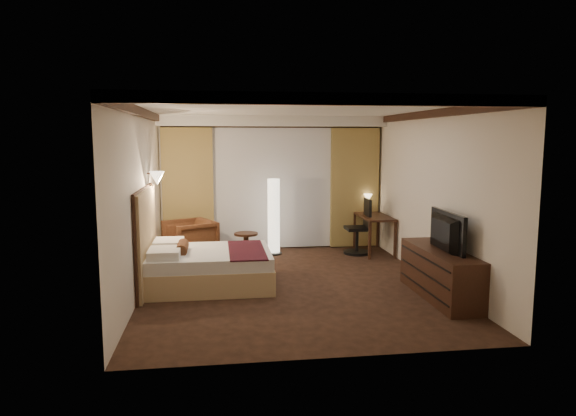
{
  "coord_description": "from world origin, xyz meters",
  "views": [
    {
      "loc": [
        -1.13,
        -7.7,
        2.25
      ],
      "look_at": [
        0.0,
        0.4,
        1.15
      ],
      "focal_mm": 32.0,
      "sensor_mm": 36.0,
      "label": 1
    }
  ],
  "objects": [
    {
      "name": "bed",
      "position": [
        -1.25,
        0.1,
        0.27
      ],
      "size": [
        1.87,
        1.46,
        0.55
      ],
      "primitive_type": null,
      "color": "white",
      "rests_on": "floor"
    },
    {
      "name": "back_wall",
      "position": [
        0.0,
        2.75,
        1.35
      ],
      "size": [
        4.5,
        0.02,
        2.7
      ],
      "primitive_type": "cube",
      "color": "white",
      "rests_on": "floor"
    },
    {
      "name": "floor_lamp",
      "position": [
        -0.04,
        2.15,
        0.75
      ],
      "size": [
        0.32,
        0.32,
        1.5
      ],
      "primitive_type": null,
      "color": "white",
      "rests_on": "floor"
    },
    {
      "name": "dresser",
      "position": [
        2.0,
        -0.96,
        0.35
      ],
      "size": [
        0.5,
        1.8,
        0.7
      ],
      "primitive_type": null,
      "color": "black",
      "rests_on": "floor"
    },
    {
      "name": "curtain_right_drape",
      "position": [
        1.7,
        2.61,
        1.25
      ],
      "size": [
        1.0,
        0.14,
        2.45
      ],
      "primitive_type": "cube",
      "color": "tan",
      "rests_on": "back_wall"
    },
    {
      "name": "floor",
      "position": [
        0.0,
        0.0,
        0.0
      ],
      "size": [
        4.5,
        5.5,
        0.01
      ],
      "primitive_type": "cube",
      "color": "black",
      "rests_on": "ground"
    },
    {
      "name": "armchair",
      "position": [
        -1.65,
        1.82,
        0.42
      ],
      "size": [
        1.04,
        1.07,
        0.84
      ],
      "primitive_type": "imported",
      "rotation": [
        0.0,
        0.0,
        -1.12
      ],
      "color": "#452814",
      "rests_on": "floor"
    },
    {
      "name": "television",
      "position": [
        1.97,
        -0.96,
        1.02
      ],
      "size": [
        0.68,
        1.14,
        0.15
      ],
      "primitive_type": "imported",
      "rotation": [
        0.0,
        0.0,
        1.53
      ],
      "color": "black",
      "rests_on": "dresser"
    },
    {
      "name": "desk_lamp",
      "position": [
        1.95,
        2.46,
        0.92
      ],
      "size": [
        0.18,
        0.18,
        0.34
      ],
      "primitive_type": null,
      "color": "#FFD899",
      "rests_on": "desk"
    },
    {
      "name": "curtain_left_drape",
      "position": [
        -1.7,
        2.61,
        1.25
      ],
      "size": [
        1.0,
        0.14,
        2.45
      ],
      "primitive_type": "cube",
      "color": "tan",
      "rests_on": "back_wall"
    },
    {
      "name": "crown_molding",
      "position": [
        0.0,
        0.0,
        2.64
      ],
      "size": [
        4.5,
        5.5,
        0.12
      ],
      "primitive_type": null,
      "color": "black",
      "rests_on": "ceiling"
    },
    {
      "name": "headboard",
      "position": [
        -2.2,
        0.1,
        0.75
      ],
      "size": [
        0.12,
        1.76,
        1.5
      ],
      "primitive_type": null,
      "color": "tan",
      "rests_on": "floor"
    },
    {
      "name": "left_wall",
      "position": [
        -2.25,
        0.0,
        1.35
      ],
      "size": [
        0.02,
        5.5,
        2.7
      ],
      "primitive_type": "cube",
      "color": "white",
      "rests_on": "floor"
    },
    {
      "name": "ceiling",
      "position": [
        0.0,
        0.0,
        2.7
      ],
      "size": [
        4.5,
        5.5,
        0.01
      ],
      "primitive_type": "cube",
      "color": "white",
      "rests_on": "back_wall"
    },
    {
      "name": "soffit",
      "position": [
        0.0,
        2.5,
        2.6
      ],
      "size": [
        4.5,
        0.5,
        0.2
      ],
      "primitive_type": "cube",
      "color": "white",
      "rests_on": "ceiling"
    },
    {
      "name": "right_wall",
      "position": [
        2.25,
        0.0,
        1.35
      ],
      "size": [
        0.02,
        5.5,
        2.7
      ],
      "primitive_type": "cube",
      "color": "white",
      "rests_on": "floor"
    },
    {
      "name": "office_chair",
      "position": [
        1.59,
        1.96,
        0.55
      ],
      "size": [
        0.53,
        0.53,
        1.09
      ],
      "primitive_type": null,
      "rotation": [
        0.0,
        0.0,
        -0.01
      ],
      "color": "black",
      "rests_on": "floor"
    },
    {
      "name": "desk",
      "position": [
        1.95,
        2.01,
        0.38
      ],
      "size": [
        0.55,
        1.2,
        0.75
      ],
      "primitive_type": null,
      "color": "black",
      "rests_on": "floor"
    },
    {
      "name": "curtain_sheer",
      "position": [
        0.0,
        2.67,
        1.25
      ],
      "size": [
        2.48,
        0.04,
        2.45
      ],
      "primitive_type": "cube",
      "color": "silver",
      "rests_on": "back_wall"
    },
    {
      "name": "side_table",
      "position": [
        -0.6,
        1.85,
        0.25
      ],
      "size": [
        0.45,
        0.45,
        0.49
      ],
      "primitive_type": null,
      "color": "black",
      "rests_on": "floor"
    },
    {
      "name": "wall_sconce",
      "position": [
        -2.09,
        0.83,
        1.62
      ],
      "size": [
        0.24,
        0.24,
        0.24
      ],
      "primitive_type": null,
      "color": "white",
      "rests_on": "left_wall"
    }
  ]
}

